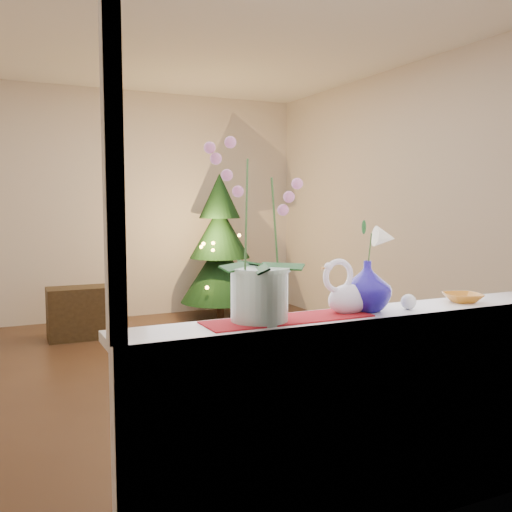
{
  "coord_description": "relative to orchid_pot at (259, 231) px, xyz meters",
  "views": [
    {
      "loc": [
        -1.46,
        -4.33,
        1.39
      ],
      "look_at": [
        -0.06,
        -1.4,
        1.08
      ],
      "focal_mm": 40.0,
      "sensor_mm": 36.0,
      "label": 1
    }
  ],
  "objects": [
    {
      "name": "wall_right",
      "position": [
        2.75,
        2.36,
        0.07
      ],
      "size": [
        0.1,
        5.0,
        2.7
      ],
      "primitive_type": "cube",
      "color": "beige",
      "rests_on": "ground"
    },
    {
      "name": "amber_dish",
      "position": [
        1.05,
        -0.01,
        -0.34
      ],
      "size": [
        0.18,
        0.18,
        0.04
      ],
      "primitive_type": "imported",
      "rotation": [
        0.0,
        0.0,
        -0.3
      ],
      "color": "#AE681A",
      "rests_on": "windowsill"
    },
    {
      "name": "runner",
      "position": [
        0.12,
        -0.01,
        -0.35
      ],
      "size": [
        0.7,
        0.2,
        0.01
      ],
      "primitive_type": "cube",
      "color": "maroon",
      "rests_on": "windowsill"
    },
    {
      "name": "windowsill",
      "position": [
        0.5,
        -0.01,
        -0.38
      ],
      "size": [
        2.2,
        0.26,
        0.04
      ],
      "primitive_type": "cube",
      "color": "white",
      "rests_on": "window_apron"
    },
    {
      "name": "orchid_pot",
      "position": [
        0.0,
        0.0,
        0.0
      ],
      "size": [
        0.3,
        0.3,
        0.71
      ],
      "primitive_type": null,
      "rotation": [
        0.0,
        0.0,
        0.28
      ],
      "color": "white",
      "rests_on": "windowsill"
    },
    {
      "name": "wall_front",
      "position": [
        0.5,
        -0.14,
        0.07
      ],
      "size": [
        4.5,
        0.1,
        2.7
      ],
      "primitive_type": "cube",
      "color": "beige",
      "rests_on": "ground"
    },
    {
      "name": "blue_vase",
      "position": [
        0.52,
        0.01,
        -0.23
      ],
      "size": [
        0.31,
        0.31,
        0.25
      ],
      "primitive_type": "imported",
      "rotation": [
        0.0,
        0.0,
        -0.35
      ],
      "color": "#110867",
      "rests_on": "windowsill"
    },
    {
      "name": "side_table",
      "position": [
        -0.08,
        3.95,
        -1.01
      ],
      "size": [
        0.71,
        0.37,
        0.53
      ],
      "primitive_type": "cube",
      "rotation": [
        0.0,
        0.0,
        -0.03
      ],
      "color": "black",
      "rests_on": "ground"
    },
    {
      "name": "ceiling",
      "position": [
        0.5,
        2.36,
        1.42
      ],
      "size": [
        5.0,
        5.0,
        0.0
      ],
      "primitive_type": "plane",
      "color": "white",
      "rests_on": "wall_back"
    },
    {
      "name": "xmas_tree",
      "position": [
        1.56,
        4.31,
        -0.41
      ],
      "size": [
        1.15,
        1.15,
        1.72
      ],
      "primitive_type": null,
      "rotation": [
        0.0,
        0.0,
        -0.26
      ],
      "color": "black",
      "rests_on": "ground"
    },
    {
      "name": "window_frame",
      "position": [
        0.5,
        -0.11,
        0.42
      ],
      "size": [
        2.22,
        0.06,
        1.6
      ],
      "primitive_type": null,
      "color": "white",
      "rests_on": "windowsill"
    },
    {
      "name": "paperweight",
      "position": [
        0.7,
        -0.04,
        -0.32
      ],
      "size": [
        0.09,
        0.09,
        0.07
      ],
      "primitive_type": "sphere",
      "rotation": [
        0.0,
        0.0,
        -0.36
      ],
      "color": "silver",
      "rests_on": "windowsill"
    },
    {
      "name": "swan",
      "position": [
        0.41,
        -0.01,
        -0.25
      ],
      "size": [
        0.27,
        0.15,
        0.22
      ],
      "primitive_type": null,
      "rotation": [
        0.0,
        0.0,
        0.11
      ],
      "color": "silver",
      "rests_on": "windowsill"
    },
    {
      "name": "lily",
      "position": [
        0.52,
        0.01,
        -0.01
      ],
      "size": [
        0.14,
        0.08,
        0.19
      ],
      "primitive_type": null,
      "color": "silver",
      "rests_on": "blue_vase"
    },
    {
      "name": "window_apron",
      "position": [
        0.5,
        -0.1,
        -0.84
      ],
      "size": [
        2.2,
        0.08,
        0.88
      ],
      "primitive_type": "cube",
      "color": "white",
      "rests_on": "ground"
    },
    {
      "name": "wall_back",
      "position": [
        0.5,
        4.86,
        0.07
      ],
      "size": [
        4.5,
        0.1,
        2.7
      ],
      "primitive_type": "cube",
      "color": "beige",
      "rests_on": "ground"
    },
    {
      "name": "ground",
      "position": [
        0.5,
        2.36,
        -1.28
      ],
      "size": [
        5.0,
        5.0,
        0.0
      ],
      "primitive_type": "plane",
      "color": "#3D2619",
      "rests_on": "ground"
    }
  ]
}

